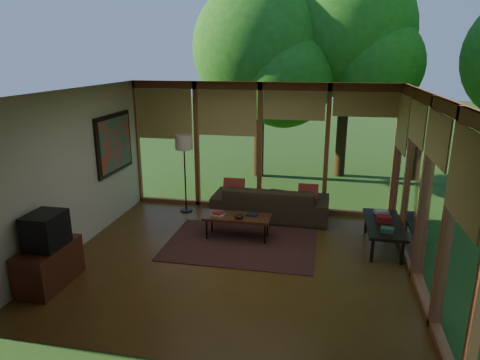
% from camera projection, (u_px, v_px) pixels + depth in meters
% --- Properties ---
extents(floor, '(5.50, 5.50, 0.00)m').
position_uv_depth(floor, '(235.00, 260.00, 6.97)').
color(floor, brown).
rests_on(floor, ground).
extents(ceiling, '(5.50, 5.50, 0.00)m').
position_uv_depth(ceiling, '(235.00, 92.00, 6.21)').
color(ceiling, white).
rests_on(ceiling, ground).
extents(wall_left, '(0.04, 5.00, 2.70)m').
position_uv_depth(wall_left, '(74.00, 172.00, 7.11)').
color(wall_left, beige).
rests_on(wall_left, ground).
extents(wall_front, '(5.50, 0.04, 2.70)m').
position_uv_depth(wall_front, '(183.00, 250.00, 4.24)').
color(wall_front, beige).
rests_on(wall_front, ground).
extents(window_wall_back, '(5.50, 0.12, 2.70)m').
position_uv_depth(window_wall_back, '(260.00, 148.00, 8.94)').
color(window_wall_back, brown).
rests_on(window_wall_back, ground).
extents(window_wall_right, '(0.12, 5.00, 2.70)m').
position_uv_depth(window_wall_right, '(424.00, 191.00, 6.07)').
color(window_wall_right, brown).
rests_on(window_wall_right, ground).
extents(tree_nw, '(3.49, 3.49, 5.13)m').
position_uv_depth(tree_nw, '(260.00, 48.00, 11.02)').
color(tree_nw, '#332312').
rests_on(tree_nw, ground).
extents(tree_ne, '(3.38, 3.38, 5.49)m').
position_uv_depth(tree_ne, '(348.00, 32.00, 10.92)').
color(tree_ne, '#332312').
rests_on(tree_ne, ground).
extents(rug, '(2.59, 1.84, 0.01)m').
position_uv_depth(rug, '(241.00, 244.00, 7.55)').
color(rug, maroon).
rests_on(rug, floor).
extents(sofa, '(2.35, 0.96, 0.68)m').
position_uv_depth(sofa, '(271.00, 202.00, 8.70)').
color(sofa, '#3B2D1D').
rests_on(sofa, floor).
extents(pillow_left, '(0.42, 0.22, 0.44)m').
position_uv_depth(pillow_left, '(234.00, 189.00, 8.72)').
color(pillow_left, maroon).
rests_on(pillow_left, sofa).
extents(pillow_right, '(0.39, 0.21, 0.41)m').
position_uv_depth(pillow_right, '(308.00, 194.00, 8.44)').
color(pillow_right, maroon).
rests_on(pillow_right, sofa).
extents(ct_book_lower, '(0.24, 0.19, 0.03)m').
position_uv_depth(ct_book_lower, '(218.00, 215.00, 7.72)').
color(ct_book_lower, '#B6B0A5').
rests_on(ct_book_lower, coffee_table).
extents(ct_book_upper, '(0.20, 0.16, 0.03)m').
position_uv_depth(ct_book_upper, '(218.00, 213.00, 7.71)').
color(ct_book_upper, maroon).
rests_on(ct_book_upper, coffee_table).
extents(ct_book_side, '(0.21, 0.17, 0.03)m').
position_uv_depth(ct_book_side, '(252.00, 215.00, 7.73)').
color(ct_book_side, black).
rests_on(ct_book_side, coffee_table).
extents(ct_bowl, '(0.16, 0.16, 0.07)m').
position_uv_depth(ct_bowl, '(239.00, 216.00, 7.59)').
color(ct_bowl, black).
rests_on(ct_bowl, coffee_table).
extents(media_cabinet, '(0.50, 1.00, 0.60)m').
position_uv_depth(media_cabinet, '(49.00, 266.00, 6.15)').
color(media_cabinet, '#512516').
rests_on(media_cabinet, floor).
extents(television, '(0.45, 0.55, 0.50)m').
position_uv_depth(television, '(46.00, 230.00, 5.99)').
color(television, black).
rests_on(television, media_cabinet).
extents(console_book_a, '(0.23, 0.18, 0.07)m').
position_uv_depth(console_book_a, '(387.00, 230.00, 6.92)').
color(console_book_a, '#33594E').
rests_on(console_book_a, side_console).
extents(console_book_b, '(0.24, 0.18, 0.11)m').
position_uv_depth(console_book_b, '(384.00, 219.00, 7.34)').
color(console_book_b, maroon).
rests_on(console_book_b, side_console).
extents(console_book_c, '(0.27, 0.24, 0.06)m').
position_uv_depth(console_book_c, '(381.00, 212.00, 7.72)').
color(console_book_c, '#B6B0A5').
rests_on(console_book_c, side_console).
extents(floor_lamp, '(0.36, 0.36, 1.65)m').
position_uv_depth(floor_lamp, '(184.00, 147.00, 8.78)').
color(floor_lamp, black).
rests_on(floor_lamp, floor).
extents(coffee_table, '(1.20, 0.50, 0.43)m').
position_uv_depth(coffee_table, '(237.00, 218.00, 7.71)').
color(coffee_table, '#512516').
rests_on(coffee_table, floor).
extents(side_console, '(0.60, 1.40, 0.46)m').
position_uv_depth(side_console, '(384.00, 225.00, 7.32)').
color(side_console, black).
rests_on(side_console, floor).
extents(wall_painting, '(0.06, 1.35, 1.15)m').
position_uv_depth(wall_painting, '(114.00, 143.00, 8.37)').
color(wall_painting, black).
rests_on(wall_painting, wall_left).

